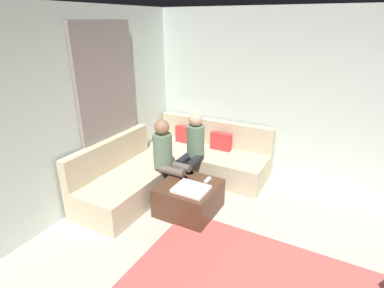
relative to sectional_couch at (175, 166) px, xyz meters
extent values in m
cube|color=silver|center=(2.08, 1.06, 1.07)|extent=(6.00, 0.12, 2.70)
cube|color=silver|center=(-0.86, -1.88, 1.07)|extent=(0.12, 6.00, 2.70)
cube|color=gray|center=(-0.76, -0.58, 0.97)|extent=(0.06, 1.10, 2.50)
cube|color=#C6B593|center=(0.30, 0.53, -0.07)|extent=(2.10, 0.85, 0.42)
cube|color=#C6B593|center=(0.30, 0.88, 0.36)|extent=(2.10, 0.14, 0.45)
cube|color=#C6B593|center=(-0.32, -0.75, -0.07)|extent=(0.85, 1.70, 0.42)
cube|color=#C6B593|center=(-0.68, -0.75, 0.36)|extent=(0.14, 1.70, 0.45)
cube|color=red|center=(-0.20, 0.70, 0.26)|extent=(0.36, 0.12, 0.36)
cube|color=red|center=(0.50, 0.70, 0.26)|extent=(0.36, 0.12, 0.36)
cube|color=#4C2D1E|center=(0.61, -0.63, -0.07)|extent=(0.76, 0.76, 0.42)
cube|color=white|center=(0.71, -0.75, 0.16)|extent=(0.44, 0.36, 0.04)
cylinder|color=#334C72|center=(0.39, -0.45, 0.19)|extent=(0.08, 0.08, 0.10)
cube|color=white|center=(0.79, -0.41, 0.15)|extent=(0.05, 0.15, 0.02)
cylinder|color=black|center=(0.39, -0.25, -0.07)|extent=(0.12, 0.12, 0.42)
cylinder|color=black|center=(0.21, -0.25, -0.07)|extent=(0.12, 0.12, 0.42)
cylinder|color=black|center=(0.39, -0.05, 0.20)|extent=(0.12, 0.40, 0.12)
cylinder|color=black|center=(0.21, -0.05, 0.20)|extent=(0.12, 0.40, 0.12)
cylinder|color=#597259|center=(0.30, 0.15, 0.45)|extent=(0.28, 0.28, 0.50)
sphere|color=#D8AD8C|center=(0.30, 0.15, 0.81)|extent=(0.22, 0.22, 0.22)
cylinder|color=brown|center=(0.45, -0.32, -0.07)|extent=(0.12, 0.12, 0.42)
cylinder|color=brown|center=(0.45, -0.50, -0.07)|extent=(0.12, 0.12, 0.42)
cylinder|color=brown|center=(0.25, -0.32, 0.20)|extent=(0.40, 0.12, 0.12)
cylinder|color=brown|center=(0.25, -0.50, 0.20)|extent=(0.40, 0.12, 0.12)
cylinder|color=#597259|center=(0.05, -0.41, 0.45)|extent=(0.28, 0.28, 0.50)
sphere|color=#8C664C|center=(0.05, -0.41, 0.81)|extent=(0.22, 0.22, 0.22)
camera|label=1|loc=(2.38, -3.81, 2.22)|focal=28.63mm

